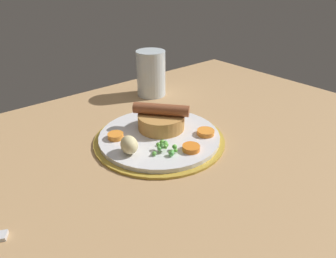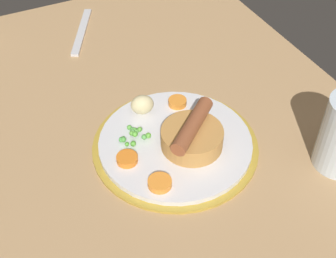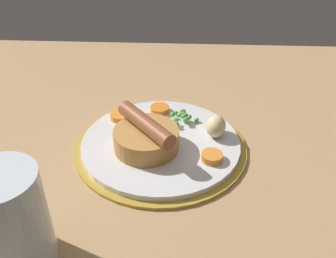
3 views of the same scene
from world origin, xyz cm
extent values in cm
cube|color=tan|center=(0.00, 0.00, 1.50)|extent=(110.00, 80.00, 3.00)
cylinder|color=#B79333|center=(0.74, -4.57, 3.25)|extent=(27.13, 27.13, 0.50)
cylinder|color=silver|center=(0.74, -4.57, 3.70)|extent=(24.96, 24.96, 1.40)
cylinder|color=#BC8442|center=(-1.30, -6.47, 5.98)|extent=(9.93, 9.93, 3.16)
cylinder|color=#472614|center=(-1.30, -6.47, 7.41)|extent=(7.94, 7.94, 0.30)
cylinder|color=brown|center=(-1.30, -6.47, 8.77)|extent=(9.40, 10.51, 2.41)
sphere|color=#5BA24E|center=(4.53, 1.26, 5.61)|extent=(0.81, 0.81, 0.81)
sphere|color=#5AAD40|center=(4.27, 3.06, 5.05)|extent=(0.71, 0.71, 0.71)
sphere|color=#56AB39|center=(2.36, 2.12, 5.15)|extent=(0.92, 0.92, 0.92)
sphere|color=#60B23D|center=(3.05, -0.82, 5.10)|extent=(0.96, 0.96, 0.96)
sphere|color=#51AA37|center=(4.98, 0.67, 5.37)|extent=(0.71, 0.71, 0.71)
sphere|color=#67BA35|center=(4.22, 1.60, 5.57)|extent=(0.75, 0.75, 0.75)
sphere|color=#55A946|center=(3.93, 3.15, 5.13)|extent=(0.92, 0.92, 0.92)
sphere|color=#59B949|center=(3.79, 1.20, 5.70)|extent=(0.83, 0.83, 0.83)
sphere|color=#63B94D|center=(4.19, 0.75, 5.64)|extent=(0.78, 0.78, 0.78)
sphere|color=#5DA83C|center=(4.58, 0.49, 5.52)|extent=(0.84, 0.84, 0.84)
sphere|color=#56B237|center=(2.86, 2.99, 4.96)|extent=(0.72, 0.72, 0.72)
sphere|color=#51A244|center=(5.20, 1.09, 5.39)|extent=(0.83, 0.83, 0.83)
sphere|color=#62B84E|center=(3.97, 1.03, 5.70)|extent=(0.72, 0.72, 0.72)
sphere|color=#5FAA3D|center=(4.19, 1.57, 5.63)|extent=(0.84, 0.84, 0.84)
sphere|color=#59AE46|center=(5.06, 0.86, 5.37)|extent=(0.71, 0.71, 0.71)
sphere|color=#5CB33C|center=(3.69, 1.23, 5.71)|extent=(0.93, 0.93, 0.93)
sphere|color=#50B54C|center=(4.16, 3.41, 5.01)|extent=(0.88, 0.88, 0.88)
sphere|color=#57A94D|center=(2.86, 0.07, 5.26)|extent=(0.87, 0.87, 0.87)
sphere|color=#5BAD42|center=(6.43, 1.11, 4.82)|extent=(0.83, 0.83, 0.83)
ellipsoid|color=beige|center=(9.37, -2.57, 6.12)|extent=(3.84, 4.51, 3.44)
cylinder|color=orange|center=(8.56, -8.89, 4.94)|extent=(4.34, 4.34, 1.08)
cylinder|color=orange|center=(-6.55, 1.64, 4.90)|extent=(4.90, 4.90, 0.99)
cylinder|color=orange|center=(-0.38, 4.14, 4.90)|extent=(4.74, 4.74, 1.00)
cube|color=silver|center=(40.31, -1.69, 3.30)|extent=(16.70, 9.75, 0.60)
camera|label=1|loc=(33.99, 38.12, 34.83)|focal=32.00mm
camera|label=2|loc=(-46.61, 19.75, 58.27)|focal=50.00mm
camera|label=3|loc=(4.34, -52.05, 39.15)|focal=40.00mm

